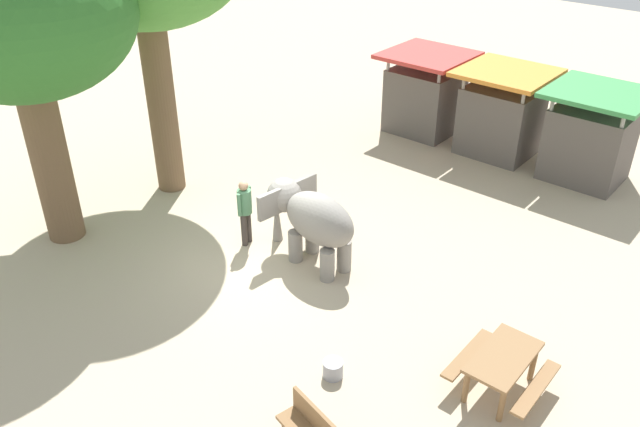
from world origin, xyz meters
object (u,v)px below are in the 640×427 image
object	(u,v)px
market_stall_red	(425,97)
market_stall_orange	(501,117)
market_stall_green	(590,140)
feed_bucket	(333,369)
person_handler	(245,208)
shade_tree_main	(16,15)
elephant	(311,218)
picnic_table_near	(502,364)

from	to	relation	value
market_stall_red	market_stall_orange	bearing A→B (deg)	0.00
market_stall_green	feed_bucket	xyz separation A→B (m)	(-0.51, -10.38, -0.98)
market_stall_green	feed_bucket	world-z (taller)	market_stall_green
market_stall_orange	person_handler	bearing A→B (deg)	-104.43
market_stall_green	shade_tree_main	bearing A→B (deg)	-127.38
elephant	market_stall_green	xyz separation A→B (m)	(3.14, 7.89, 0.04)
person_handler	market_stall_orange	distance (m)	8.61
market_stall_orange	feed_bucket	distance (m)	10.63
person_handler	shade_tree_main	world-z (taller)	shade_tree_main
person_handler	feed_bucket	bearing A→B (deg)	-38.23
shade_tree_main	person_handler	bearing A→B (deg)	35.31
person_handler	market_stall_red	bearing A→B (deg)	80.70
elephant	shade_tree_main	world-z (taller)	shade_tree_main
person_handler	market_stall_red	world-z (taller)	market_stall_red
shade_tree_main	picnic_table_near	bearing A→B (deg)	11.27
elephant	picnic_table_near	bearing A→B (deg)	175.88
picnic_table_near	feed_bucket	world-z (taller)	picnic_table_near
person_handler	market_stall_green	size ratio (longest dim) A/B	0.64
person_handler	market_stall_green	world-z (taller)	market_stall_green
shade_tree_main	feed_bucket	xyz separation A→B (m)	(7.77, 0.46, -5.00)
shade_tree_main	market_stall_orange	world-z (taller)	shade_tree_main
market_stall_red	feed_bucket	xyz separation A→B (m)	(4.69, -10.38, -0.98)
shade_tree_main	market_stall_red	world-z (taller)	shade_tree_main
shade_tree_main	market_stall_green	world-z (taller)	shade_tree_main
person_handler	market_stall_red	distance (m)	8.35
market_stall_red	market_stall_green	distance (m)	5.20
person_handler	market_stall_orange	size ratio (longest dim) A/B	0.64
person_handler	picnic_table_near	world-z (taller)	person_handler
elephant	market_stall_red	size ratio (longest dim) A/B	1.00
elephant	feed_bucket	xyz separation A→B (m)	(2.63, -2.49, -0.94)
picnic_table_near	market_stall_orange	world-z (taller)	market_stall_orange
picnic_table_near	market_stall_green	world-z (taller)	market_stall_green
person_handler	feed_bucket	distance (m)	4.77
market_stall_orange	market_stall_green	size ratio (longest dim) A/B	1.00
market_stall_red	picnic_table_near	bearing A→B (deg)	-51.27
picnic_table_near	feed_bucket	bearing A→B (deg)	123.01
elephant	feed_bucket	world-z (taller)	elephant
picnic_table_near	feed_bucket	distance (m)	2.88
person_handler	market_stall_green	xyz separation A→B (m)	(4.74, 8.33, 0.19)
market_stall_orange	feed_bucket	world-z (taller)	market_stall_orange
market_stall_red	market_stall_orange	xyz separation A→B (m)	(2.60, 0.00, 0.00)
shade_tree_main	elephant	bearing A→B (deg)	29.79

